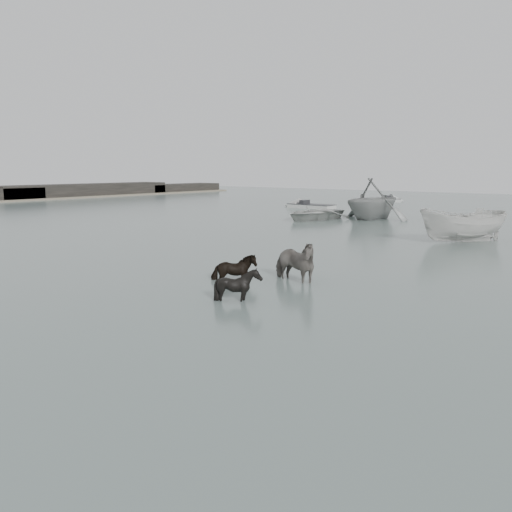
# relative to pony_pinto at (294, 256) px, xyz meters

# --- Properties ---
(ground) EXTENTS (140.00, 140.00, 0.00)m
(ground) POSITION_rel_pony_pinto_xyz_m (-0.36, -2.74, -0.85)
(ground) COLOR #4B5952
(ground) RESTS_ON ground
(pony_pinto) EXTENTS (2.15, 1.26, 1.71)m
(pony_pinto) POSITION_rel_pony_pinto_xyz_m (0.00, 0.00, 0.00)
(pony_pinto) COLOR black
(pony_pinto) RESTS_ON ground
(pony_dark) EXTENTS (1.39, 1.52, 1.28)m
(pony_dark) POSITION_rel_pony_pinto_xyz_m (-1.71, -1.03, -0.22)
(pony_dark) COLOR black
(pony_dark) RESTS_ON ground
(pony_black) EXTENTS (1.23, 1.12, 1.21)m
(pony_black) POSITION_rel_pony_pinto_xyz_m (0.14, -3.02, -0.25)
(pony_black) COLOR black
(pony_black) RESTS_ON ground
(rowboat_lead) EXTENTS (4.58, 5.92, 1.13)m
(rowboat_lead) POSITION_rel_pony_pinto_xyz_m (-10.41, 18.22, -0.29)
(rowboat_lead) COLOR silver
(rowboat_lead) RESTS_ON ground
(rowboat_trail) EXTENTS (6.21, 6.87, 3.18)m
(rowboat_trail) POSITION_rel_pony_pinto_xyz_m (-7.08, 21.18, 0.74)
(rowboat_trail) COLOR gray
(rowboat_trail) RESTS_ON ground
(boat_small) EXTENTS (4.55, 4.98, 1.90)m
(boat_small) POSITION_rel_pony_pinto_xyz_m (1.73, 12.97, 0.10)
(boat_small) COLOR silver
(boat_small) RESTS_ON ground
(skiff_outer) EXTENTS (6.44, 1.82, 0.75)m
(skiff_outer) POSITION_rel_pony_pinto_xyz_m (-16.19, 27.16, -0.48)
(skiff_outer) COLOR #BBBCB7
(skiff_outer) RESTS_ON ground
(skiff_far) EXTENTS (4.92, 5.67, 0.75)m
(skiff_far) POSITION_rel_pony_pinto_xyz_m (-14.63, 39.25, -0.48)
(skiff_far) COLOR #AEB1AE
(skiff_far) RESTS_ON ground
(distant_shore) EXTENTS (6.00, 70.00, 1.90)m
(distant_shore) POSITION_rel_pony_pinto_xyz_m (-50.36, 14.00, -0.11)
(distant_shore) COLOR #726856
(distant_shore) RESTS_ON ground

